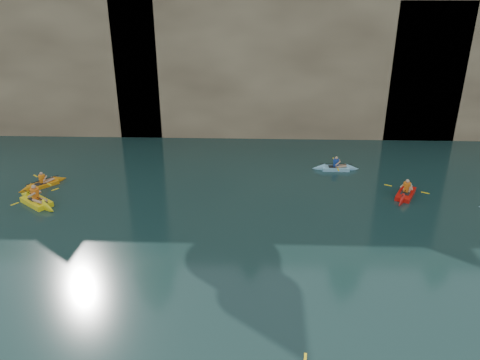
{
  "coord_description": "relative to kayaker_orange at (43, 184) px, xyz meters",
  "views": [
    {
      "loc": [
        -0.17,
        -10.9,
        10.98
      ],
      "look_at": [
        -0.8,
        7.15,
        3.0
      ],
      "focal_mm": 35.0,
      "sensor_mm": 36.0,
      "label": 1
    }
  ],
  "objects": [
    {
      "name": "kayaker_yellow",
      "position": [
        0.6,
        -2.21,
        0.03
      ],
      "size": [
        3.12,
        2.64,
        1.35
      ],
      "rotation": [
        0.0,
        0.0,
        -0.65
      ],
      "color": "yellow",
      "rests_on": "ground"
    },
    {
      "name": "sea_cave_east",
      "position": [
        22.11,
        9.26,
        2.12
      ],
      "size": [
        5.0,
        1.0,
        4.5
      ],
      "primitive_type": "cube",
      "color": "black",
      "rests_on": "ground"
    },
    {
      "name": "kayaker_ltblue_mid",
      "position": [
        16.85,
        2.98,
        0.0
      ],
      "size": [
        2.86,
        2.16,
        1.08
      ],
      "rotation": [
        0.0,
        0.0,
        0.0
      ],
      "color": "#81BED8",
      "rests_on": "ground"
    },
    {
      "name": "sea_cave_center",
      "position": [
        8.11,
        9.26,
        1.47
      ],
      "size": [
        3.5,
        1.0,
        3.2
      ],
      "primitive_type": "cube",
      "color": "black",
      "rests_on": "ground"
    },
    {
      "name": "kayaker_red_far",
      "position": [
        20.08,
        -0.55,
        0.01
      ],
      "size": [
        2.15,
        3.22,
        1.2
      ],
      "rotation": [
        0.0,
        0.0,
        1.09
      ],
      "color": "red",
      "rests_on": "ground"
    },
    {
      "name": "cliff_slab_center",
      "position": [
        14.11,
        9.91,
        5.57
      ],
      "size": [
        24.0,
        2.4,
        11.4
      ],
      "primitive_type": "cube",
      "color": "tan",
      "rests_on": "ground"
    },
    {
      "name": "cliff",
      "position": [
        12.11,
        17.31,
        5.87
      ],
      "size": [
        70.0,
        16.0,
        12.0
      ],
      "primitive_type": "cube",
      "color": "tan",
      "rests_on": "ground"
    },
    {
      "name": "kayaker_orange",
      "position": [
        0.0,
        0.0,
        0.0
      ],
      "size": [
        2.36,
        2.53,
        1.07
      ],
      "rotation": [
        0.0,
        0.0,
        0.84
      ],
      "color": "orange",
      "rests_on": "ground"
    },
    {
      "name": "sea_cave_west",
      "position": [
        -5.89,
        9.26,
        1.87
      ],
      "size": [
        4.5,
        1.0,
        4.0
      ],
      "primitive_type": "cube",
      "color": "black",
      "rests_on": "ground"
    }
  ]
}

